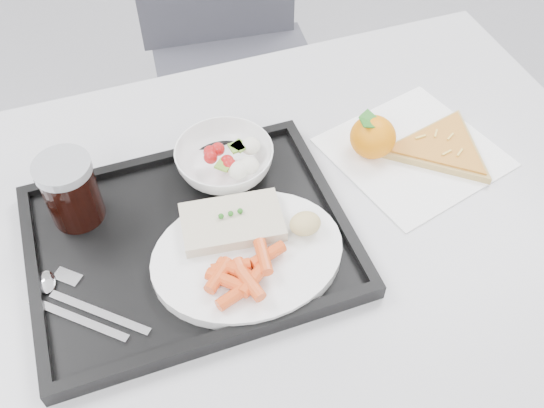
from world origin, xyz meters
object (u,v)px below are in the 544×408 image
(salad_bowl, at_px, (225,160))
(pizza_slice, at_px, (442,147))
(cola_glass, at_px, (70,189))
(table, at_px, (258,254))
(tangerine, at_px, (373,137))
(chair, at_px, (230,39))
(dinner_plate, at_px, (248,255))
(tray, at_px, (190,242))

(salad_bowl, height_order, pizza_slice, salad_bowl)
(cola_glass, xyz_separation_m, pizza_slice, (0.58, -0.05, -0.06))
(table, distance_m, cola_glass, 0.30)
(cola_glass, bearing_deg, tangerine, -1.83)
(chair, bearing_deg, dinner_plate, -104.70)
(salad_bowl, bearing_deg, dinner_plate, -96.51)
(cola_glass, bearing_deg, chair, 57.36)
(chair, xyz_separation_m, tangerine, (0.04, -0.68, 0.25))
(table, height_order, cola_glass, cola_glass)
(table, xyz_separation_m, cola_glass, (-0.24, 0.10, 0.14))
(salad_bowl, bearing_deg, tray, -128.08)
(dinner_plate, distance_m, salad_bowl, 0.17)
(table, xyz_separation_m, dinner_plate, (-0.03, -0.06, 0.09))
(salad_bowl, relative_size, cola_glass, 1.41)
(table, distance_m, tray, 0.13)
(cola_glass, distance_m, pizza_slice, 0.59)
(dinner_plate, height_order, tangerine, tangerine)
(table, distance_m, chair, 0.80)
(chair, bearing_deg, table, -103.42)
(table, xyz_separation_m, tray, (-0.10, 0.00, 0.08))
(dinner_plate, xyz_separation_m, cola_glass, (-0.21, 0.16, 0.05))
(chair, bearing_deg, tangerine, -86.28)
(table, distance_m, pizza_slice, 0.35)
(tray, xyz_separation_m, pizza_slice, (0.44, 0.05, 0.00))
(table, bearing_deg, salad_bowl, 96.85)
(cola_glass, distance_m, tangerine, 0.47)
(chair, relative_size, tangerine, 11.54)
(chair, relative_size, salad_bowl, 6.11)
(table, bearing_deg, dinner_plate, -119.89)
(chair, xyz_separation_m, pizza_slice, (0.15, -0.72, 0.22))
(tray, bearing_deg, cola_glass, 144.97)
(tangerine, distance_m, pizza_slice, 0.12)
(pizza_slice, bearing_deg, dinner_plate, -163.92)
(chair, distance_m, tangerine, 0.73)
(dinner_plate, xyz_separation_m, pizza_slice, (0.37, 0.11, -0.01))
(cola_glass, relative_size, pizza_slice, 0.41)
(tray, relative_size, tangerine, 5.58)
(cola_glass, height_order, tangerine, cola_glass)
(table, bearing_deg, cola_glass, 157.15)
(dinner_plate, distance_m, pizza_slice, 0.39)
(tray, relative_size, pizza_slice, 1.71)
(cola_glass, height_order, pizza_slice, cola_glass)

